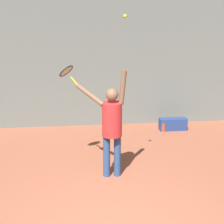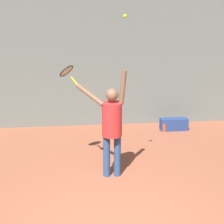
# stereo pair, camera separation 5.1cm
# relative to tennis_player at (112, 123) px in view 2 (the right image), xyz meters

# --- Properties ---
(back_wall) EXTENTS (18.00, 0.10, 5.00)m
(back_wall) POSITION_rel_tennis_player_xyz_m (-0.17, 3.16, 1.45)
(back_wall) COLOR slate
(back_wall) RESTS_ON ground_plane
(tennis_player) EXTENTS (0.92, 0.58, 2.02)m
(tennis_player) POSITION_rel_tennis_player_xyz_m (0.00, 0.00, 0.00)
(tennis_player) COLOR #2D4C7F
(tennis_player) RESTS_ON ground_plane
(tennis_racket) EXTENTS (0.40, 0.39, 0.37)m
(tennis_racket) POSITION_rel_tennis_player_xyz_m (-0.78, 0.49, 0.86)
(tennis_racket) COLOR yellow
(tennis_ball) EXTENTS (0.07, 0.07, 0.07)m
(tennis_ball) POSITION_rel_tennis_player_xyz_m (0.21, -0.12, 1.89)
(tennis_ball) COLOR #CCDB2D
(water_bottle) EXTENTS (0.09, 0.09, 0.25)m
(water_bottle) POSITION_rel_tennis_player_xyz_m (1.57, 2.40, -0.93)
(water_bottle) COLOR #D84C19
(water_bottle) RESTS_ON ground_plane
(equipment_bag) EXTENTS (0.69, 0.25, 0.30)m
(equipment_bag) POSITION_rel_tennis_player_xyz_m (1.84, 2.49, -0.90)
(equipment_bag) COLOR navy
(equipment_bag) RESTS_ON ground_plane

